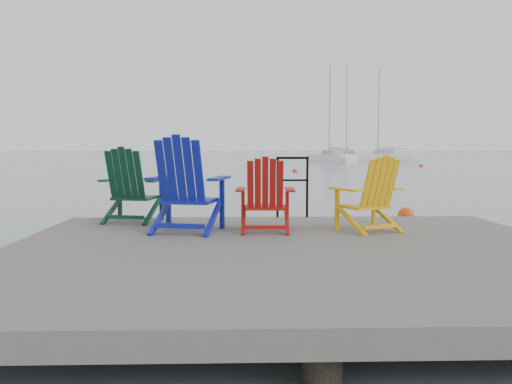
{
  "coord_description": "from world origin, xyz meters",
  "views": [
    {
      "loc": [
        -0.52,
        -5.52,
        1.54
      ],
      "look_at": [
        -0.28,
        2.76,
        0.85
      ],
      "focal_mm": 38.0,
      "sensor_mm": 36.0,
      "label": 1
    }
  ],
  "objects_px": {
    "chair_blue": "(186,185)",
    "sailboat_mid": "(346,157)",
    "sailboat_near": "(331,159)",
    "buoy_b": "(295,172)",
    "sailboat_far": "(381,158)",
    "buoy_d": "(256,168)",
    "chair_green": "(131,186)",
    "chair_red": "(265,195)",
    "chair_yellow": "(371,194)",
    "buoy_c": "(421,167)",
    "handrail": "(292,181)",
    "buoy_a": "(406,215)"
  },
  "relations": [
    {
      "from": "buoy_b",
      "to": "chair_blue",
      "type": "bearing_deg",
      "value": -98.54
    },
    {
      "from": "sailboat_far",
      "to": "buoy_a",
      "type": "height_order",
      "value": "sailboat_far"
    },
    {
      "from": "chair_red",
      "to": "chair_yellow",
      "type": "height_order",
      "value": "chair_yellow"
    },
    {
      "from": "chair_yellow",
      "to": "buoy_c",
      "type": "distance_m",
      "value": 37.92
    },
    {
      "from": "buoy_c",
      "to": "sailboat_near",
      "type": "bearing_deg",
      "value": 115.86
    },
    {
      "from": "chair_red",
      "to": "buoy_a",
      "type": "height_order",
      "value": "chair_red"
    },
    {
      "from": "chair_green",
      "to": "sailboat_mid",
      "type": "bearing_deg",
      "value": 87.32
    },
    {
      "from": "chair_green",
      "to": "sailboat_near",
      "type": "height_order",
      "value": "sailboat_near"
    },
    {
      "from": "chair_blue",
      "to": "sailboat_far",
      "type": "relative_size",
      "value": 0.12
    },
    {
      "from": "chair_red",
      "to": "sailboat_far",
      "type": "relative_size",
      "value": 0.09
    },
    {
      "from": "handrail",
      "to": "sailboat_near",
      "type": "bearing_deg",
      "value": 79.77
    },
    {
      "from": "buoy_b",
      "to": "sailboat_near",
      "type": "bearing_deg",
      "value": 74.27
    },
    {
      "from": "chair_yellow",
      "to": "sailboat_far",
      "type": "bearing_deg",
      "value": 51.42
    },
    {
      "from": "buoy_c",
      "to": "chair_red",
      "type": "bearing_deg",
      "value": -111.33
    },
    {
      "from": "handrail",
      "to": "buoy_b",
      "type": "xyz_separation_m",
      "value": [
        2.61,
        25.53,
        -1.04
      ]
    },
    {
      "from": "buoy_a",
      "to": "chair_red",
      "type": "bearing_deg",
      "value": -122.2
    },
    {
      "from": "buoy_a",
      "to": "buoy_d",
      "type": "xyz_separation_m",
      "value": [
        -2.55,
        28.48,
        0.0
      ]
    },
    {
      "from": "handrail",
      "to": "buoy_b",
      "type": "distance_m",
      "value": 25.69
    },
    {
      "from": "chair_blue",
      "to": "buoy_b",
      "type": "relative_size",
      "value": 3.22
    },
    {
      "from": "chair_blue",
      "to": "sailboat_mid",
      "type": "height_order",
      "value": "sailboat_mid"
    },
    {
      "from": "chair_red",
      "to": "sailboat_near",
      "type": "distance_m",
      "value": 47.48
    },
    {
      "from": "buoy_c",
      "to": "buoy_d",
      "type": "distance_m",
      "value": 13.19
    },
    {
      "from": "chair_green",
      "to": "chair_red",
      "type": "distance_m",
      "value": 2.03
    },
    {
      "from": "chair_yellow",
      "to": "buoy_c",
      "type": "height_order",
      "value": "chair_yellow"
    },
    {
      "from": "buoy_a",
      "to": "buoy_d",
      "type": "height_order",
      "value": "buoy_a"
    },
    {
      "from": "chair_green",
      "to": "chair_red",
      "type": "bearing_deg",
      "value": -15.4
    },
    {
      "from": "sailboat_far",
      "to": "buoy_d",
      "type": "height_order",
      "value": "sailboat_far"
    },
    {
      "from": "sailboat_far",
      "to": "handrail",
      "type": "bearing_deg",
      "value": -173.0
    },
    {
      "from": "chair_blue",
      "to": "buoy_c",
      "type": "relative_size",
      "value": 3.26
    },
    {
      "from": "chair_yellow",
      "to": "buoy_b",
      "type": "height_order",
      "value": "chair_yellow"
    },
    {
      "from": "sailboat_near",
      "to": "sailboat_mid",
      "type": "bearing_deg",
      "value": 50.84
    },
    {
      "from": "chair_green",
      "to": "sailboat_near",
      "type": "relative_size",
      "value": 0.1
    },
    {
      "from": "sailboat_far",
      "to": "chair_red",
      "type": "bearing_deg",
      "value": -173.06
    },
    {
      "from": "handrail",
      "to": "sailboat_far",
      "type": "distance_m",
      "value": 51.47
    },
    {
      "from": "chair_yellow",
      "to": "buoy_d",
      "type": "distance_m",
      "value": 33.95
    },
    {
      "from": "sailboat_near",
      "to": "chair_yellow",
      "type": "bearing_deg",
      "value": -117.41
    },
    {
      "from": "chair_red",
      "to": "buoy_d",
      "type": "distance_m",
      "value": 33.96
    },
    {
      "from": "sailboat_far",
      "to": "buoy_b",
      "type": "distance_m",
      "value": 26.61
    },
    {
      "from": "chair_red",
      "to": "buoy_d",
      "type": "bearing_deg",
      "value": 90.93
    },
    {
      "from": "sailboat_near",
      "to": "buoy_b",
      "type": "relative_size",
      "value": 28.16
    },
    {
      "from": "sailboat_mid",
      "to": "sailboat_far",
      "type": "xyz_separation_m",
      "value": [
        2.96,
        -4.16,
        0.0
      ]
    },
    {
      "from": "chair_blue",
      "to": "sailboat_near",
      "type": "distance_m",
      "value": 47.65
    },
    {
      "from": "sailboat_near",
      "to": "buoy_a",
      "type": "xyz_separation_m",
      "value": [
        -5.21,
        -41.23,
        -0.36
      ]
    },
    {
      "from": "chair_green",
      "to": "buoy_d",
      "type": "height_order",
      "value": "chair_green"
    },
    {
      "from": "sailboat_near",
      "to": "buoy_b",
      "type": "xyz_separation_m",
      "value": [
        -5.57,
        -19.76,
        -0.36
      ]
    },
    {
      "from": "chair_red",
      "to": "buoy_b",
      "type": "xyz_separation_m",
      "value": [
        3.08,
        26.93,
        -0.95
      ]
    },
    {
      "from": "chair_red",
      "to": "buoy_c",
      "type": "bearing_deg",
      "value": 71.08
    },
    {
      "from": "buoy_a",
      "to": "handrail",
      "type": "bearing_deg",
      "value": -126.17
    },
    {
      "from": "sailboat_far",
      "to": "buoy_b",
      "type": "xyz_separation_m",
      "value": [
        -11.67,
        -23.91,
        -0.36
      ]
    },
    {
      "from": "handrail",
      "to": "buoy_a",
      "type": "height_order",
      "value": "handrail"
    }
  ]
}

